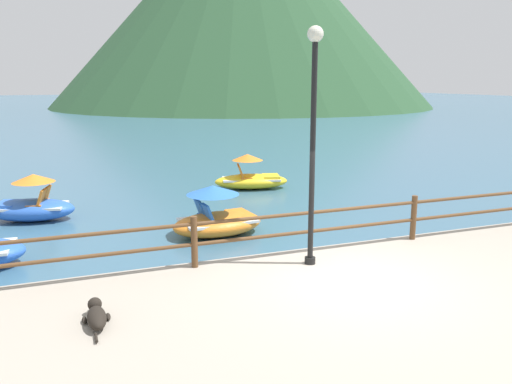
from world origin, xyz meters
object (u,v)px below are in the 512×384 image
Objects in this scene: dog_resting at (96,316)px; pedal_boat_2 at (32,205)px; lamp_post at (313,126)px; pedal_boat_3 at (217,218)px; pedal_boat_1 at (251,178)px.

pedal_boat_2 is (-1.19, 7.76, -0.10)m from dog_resting.
pedal_boat_3 is at bearing 101.60° from lamp_post.
dog_resting is at bearing -121.10° from pedal_boat_1.
pedal_boat_3 is at bearing 56.41° from dog_resting.
pedal_boat_2 is 5.28m from pedal_boat_3.
pedal_boat_3 is (-0.74, 3.59, -2.51)m from lamp_post.
pedal_boat_1 is (1.93, 8.48, -2.56)m from lamp_post.
pedal_boat_1 is at bearing 14.83° from pedal_boat_2.
lamp_post is 8.71m from pedal_boat_2.
pedal_boat_1 is at bearing 58.90° from dog_resting.
lamp_post is 1.78× the size of pedal_boat_3.
lamp_post is 1.72× the size of pedal_boat_2.
pedal_boat_1 is 7.23m from pedal_boat_2.
lamp_post reaches higher than dog_resting.
pedal_boat_1 reaches higher than dog_resting.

